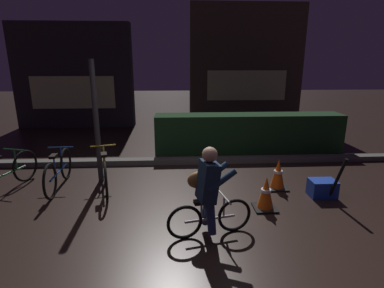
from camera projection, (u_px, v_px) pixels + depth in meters
name	position (u px, v px, depth m)	size (l,w,h in m)	color
ground_plane	(182.00, 208.00, 4.84)	(40.00, 40.00, 0.00)	black
sidewalk_curb	(180.00, 161.00, 6.94)	(12.00, 0.24, 0.12)	#56544F
hedge_row	(248.00, 133.00, 7.79)	(4.80, 0.70, 0.97)	#19381C
storefront_left	(74.00, 77.00, 10.43)	(4.03, 0.54, 3.55)	#262328
storefront_right	(246.00, 65.00, 11.33)	(4.24, 0.54, 4.32)	#42382D
street_post	(96.00, 123.00, 5.61)	(0.10, 0.10, 2.32)	#2D2D33
parked_bike_leftmost	(6.00, 173.00, 5.42)	(0.54, 1.50, 0.71)	black
parked_bike_left_mid	(59.00, 171.00, 5.53)	(0.46, 1.57, 0.72)	black
parked_bike_center_left	(105.00, 170.00, 5.54)	(0.51, 1.59, 0.75)	black
traffic_cone_near	(266.00, 194.00, 4.75)	(0.36, 0.36, 0.55)	black
traffic_cone_far	(278.00, 174.00, 5.51)	(0.36, 0.36, 0.57)	black
blue_crate	(322.00, 188.00, 5.22)	(0.44, 0.32, 0.30)	#193DB7
cyclist	(208.00, 192.00, 3.94)	(1.17, 0.50, 1.25)	black
closed_umbrella	(337.00, 180.00, 4.91)	(0.05, 0.05, 0.85)	black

